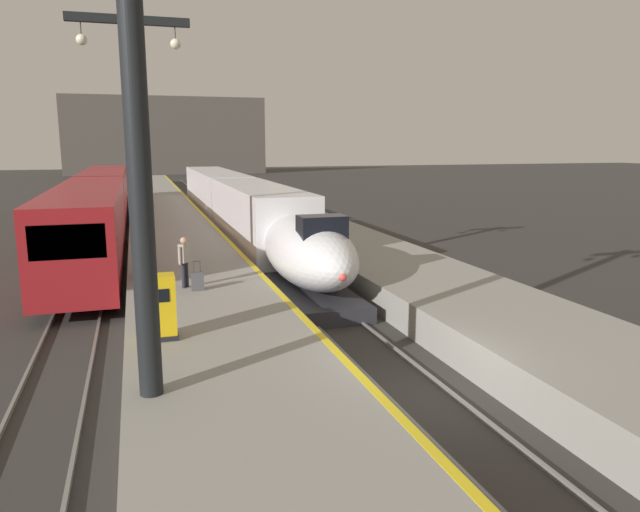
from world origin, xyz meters
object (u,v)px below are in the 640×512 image
Objects in this scene: station_column_near at (134,85)px; passenger_near_edge at (184,258)px; ticket_machine_yellow at (161,309)px; highspeed_train_main at (239,207)px; rolling_suitcase at (198,281)px; regional_train_adjacent at (100,205)px; station_column_mid at (134,122)px.

station_column_near is 9.79m from passenger_near_edge.
highspeed_train_main is at bearing 75.50° from ticket_machine_yellow.
passenger_near_edge is 0.93m from rolling_suitcase.
regional_train_adjacent is at bearing 167.20° from highspeed_train_main.
highspeed_train_main is 17.36m from rolling_suitcase.
passenger_near_edge is at bearing 123.42° from rolling_suitcase.
highspeed_train_main is 25.92m from station_column_near.
ticket_machine_yellow is at bearing 83.95° from station_column_near.
station_column_near is at bearing -90.00° from station_column_mid.
station_column_near is at bearing -85.27° from regional_train_adjacent.
ticket_machine_yellow is (0.35, 3.30, -4.98)m from station_column_near.
regional_train_adjacent reaches higher than passenger_near_edge.
station_column_near is 5.65× the size of passenger_near_edge.
highspeed_train_main is at bearing 76.60° from station_column_near.
station_column_near is at bearing -103.40° from highspeed_train_main.
ticket_machine_yellow reaches higher than rolling_suitcase.
station_column_near is (-5.90, -24.77, 4.85)m from highspeed_train_main.
station_column_mid is at bearing 121.50° from passenger_near_edge.
highspeed_train_main is 15.98m from station_column_mid.
ticket_machine_yellow is (-5.55, -21.47, -0.13)m from highspeed_train_main.
station_column_mid is at bearing 121.88° from rolling_suitcase.
passenger_near_edge is at bearing 79.31° from ticket_machine_yellow.
rolling_suitcase is 4.84m from ticket_machine_yellow.
regional_train_adjacent is 3.83× the size of station_column_near.
station_column_mid is at bearing -82.16° from regional_train_adjacent.
ticket_machine_yellow is at bearing -83.76° from regional_train_adjacent.
highspeed_train_main reaches higher than passenger_near_edge.
station_column_near is 9.75m from rolling_suitcase.
highspeed_train_main is 8.31m from regional_train_adjacent.
highspeed_train_main is at bearing 75.90° from rolling_suitcase.
station_column_near reaches higher than highspeed_train_main.
rolling_suitcase is at bearing 78.09° from station_column_near.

